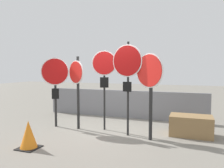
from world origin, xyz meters
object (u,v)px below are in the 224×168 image
stop_sign_0 (55,78)px  stop_sign_3 (127,68)px  stop_sign_1 (77,81)px  traffic_cone_0 (29,135)px  stop_sign_2 (104,71)px  storage_crate (191,126)px  stop_sign_4 (150,81)px

stop_sign_0 → stop_sign_3: (2.37, -0.12, 0.31)m
stop_sign_1 → traffic_cone_0: stop_sign_1 is taller
stop_sign_0 → stop_sign_3: bearing=-34.0°
stop_sign_2 → storage_crate: (2.43, 0.31, -1.49)m
stop_sign_4 → storage_crate: stop_sign_4 is taller
traffic_cone_0 → stop_sign_4: bearing=31.5°
stop_sign_3 → traffic_cone_0: 2.95m
traffic_cone_0 → storage_crate: bearing=33.5°
stop_sign_1 → stop_sign_4: stop_sign_4 is taller
stop_sign_3 → stop_sign_0: bearing=-172.7°
stop_sign_2 → stop_sign_3: (0.79, -0.31, 0.10)m
stop_sign_0 → stop_sign_3: stop_sign_3 is taller
stop_sign_2 → stop_sign_4: bearing=-39.6°
stop_sign_1 → stop_sign_2: size_ratio=0.93×
storage_crate → stop_sign_3: bearing=-159.0°
stop_sign_2 → traffic_cone_0: 2.69m
stop_sign_0 → storage_crate: (4.01, 0.51, -1.28)m
storage_crate → traffic_cone_0: bearing=-146.5°
stop_sign_3 → traffic_cone_0: bearing=-127.6°
stop_sign_0 → stop_sign_4: 3.02m
stop_sign_1 → stop_sign_3: (1.61, -0.13, 0.39)m
stop_sign_3 → stop_sign_4: (0.63, -0.16, -0.33)m
stop_sign_4 → stop_sign_1: bearing=-156.5°
stop_sign_0 → storage_crate: stop_sign_0 is taller
stop_sign_0 → stop_sign_4: bearing=-36.4°
stop_sign_3 → storage_crate: size_ratio=2.29×
stop_sign_4 → stop_sign_3: bearing=-163.2°
storage_crate → stop_sign_2: bearing=-172.6°
stop_sign_0 → stop_sign_1: size_ratio=0.99×
stop_sign_0 → stop_sign_4: size_ratio=0.98×
stop_sign_1 → traffic_cone_0: 2.17m
stop_sign_4 → stop_sign_2: bearing=-167.5°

